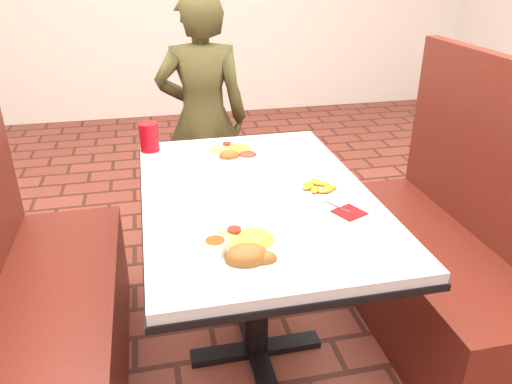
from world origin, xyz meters
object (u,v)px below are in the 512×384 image
at_px(plantain_plate, 318,188).
at_px(near_dinner_plate, 245,244).
at_px(far_dinner_plate, 234,150).
at_px(booth_bench_left, 42,317).
at_px(booth_bench_right, 439,263).
at_px(red_tumbler, 149,137).
at_px(dining_table, 256,216).
at_px(diner_person, 203,119).

bearing_deg(plantain_plate, near_dinner_plate, -134.23).
bearing_deg(near_dinner_plate, far_dinner_plate, 82.11).
xyz_separation_m(booth_bench_left, near_dinner_plate, (0.68, -0.39, 0.45)).
distance_m(booth_bench_right, near_dinner_plate, 1.09).
bearing_deg(plantain_plate, far_dinner_plate, 119.57).
bearing_deg(booth_bench_left, red_tumbler, 48.79).
distance_m(booth_bench_left, booth_bench_right, 1.60).
distance_m(booth_bench_left, near_dinner_plate, 0.90).
distance_m(dining_table, booth_bench_left, 0.86).
bearing_deg(plantain_plate, diner_person, 103.53).
xyz_separation_m(diner_person, near_dinner_plate, (-0.06, -1.49, 0.09)).
distance_m(far_dinner_plate, red_tumbler, 0.37).
bearing_deg(booth_bench_right, red_tumbler, 156.43).
bearing_deg(booth_bench_left, far_dinner_plate, 24.99).
relative_size(dining_table, far_dinner_plate, 4.81).
distance_m(booth_bench_right, plantain_plate, 0.73).
distance_m(near_dinner_plate, red_tumbler, 0.92).
bearing_deg(plantain_plate, dining_table, 168.83).
distance_m(booth_bench_left, far_dinner_plate, 0.97).
bearing_deg(diner_person, near_dinner_plate, 94.80).
xyz_separation_m(diner_person, far_dinner_plate, (0.04, -0.73, 0.09)).
bearing_deg(red_tumbler, booth_bench_left, -131.21).
bearing_deg(far_dinner_plate, near_dinner_plate, -97.89).
distance_m(booth_bench_left, plantain_plate, 1.10).
bearing_deg(red_tumbler, diner_person, 63.30).
xyz_separation_m(booth_bench_right, diner_person, (-0.86, 1.10, 0.36)).
xyz_separation_m(plantain_plate, red_tumbler, (-0.57, 0.55, 0.05)).
bearing_deg(far_dinner_plate, plantain_plate, -60.43).
xyz_separation_m(booth_bench_right, near_dinner_plate, (-0.92, -0.39, 0.45)).
height_order(booth_bench_left, booth_bench_right, same).
bearing_deg(near_dinner_plate, booth_bench_left, 150.25).
xyz_separation_m(booth_bench_right, far_dinner_plate, (-0.81, 0.37, 0.44)).
height_order(booth_bench_right, plantain_plate, booth_bench_right).
bearing_deg(near_dinner_plate, dining_table, 72.93).
relative_size(diner_person, red_tumbler, 11.24).
distance_m(dining_table, red_tumbler, 0.64).
bearing_deg(red_tumbler, near_dinner_plate, -75.08).
bearing_deg(red_tumbler, plantain_plate, -43.62).
distance_m(booth_bench_left, diner_person, 1.37).
xyz_separation_m(dining_table, booth_bench_right, (0.80, 0.00, -0.32)).
relative_size(booth_bench_right, plantain_plate, 6.60).
distance_m(dining_table, diner_person, 1.10).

